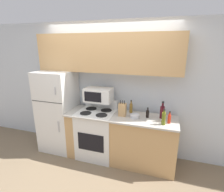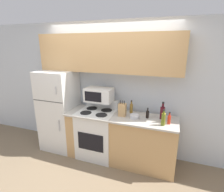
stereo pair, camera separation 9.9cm
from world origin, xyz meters
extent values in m
plane|color=#7F6B51|center=(0.00, 0.00, 0.00)|extent=(12.00, 12.00, 0.00)
cube|color=silver|center=(0.00, 0.67, 1.27)|extent=(8.00, 0.05, 2.55)
cube|color=tan|center=(0.34, 0.28, 0.44)|extent=(1.98, 0.56, 0.88)
cube|color=#BCB7AD|center=(0.34, 0.26, 0.90)|extent=(1.98, 0.60, 0.03)
cube|color=white|center=(-0.99, 0.32, 0.82)|extent=(0.68, 0.63, 1.64)
cube|color=#383838|center=(-0.99, 0.00, 1.11)|extent=(0.66, 0.01, 0.01)
cylinder|color=#B7B7BC|center=(-0.77, -0.01, 1.34)|extent=(0.02, 0.02, 0.14)
cylinder|color=#B7B7BC|center=(-0.77, -0.01, 0.65)|extent=(0.02, 0.02, 0.22)
cube|color=tan|center=(0.00, 0.49, 1.97)|extent=(2.65, 0.31, 0.68)
cube|color=white|center=(-0.13, 0.27, 0.46)|extent=(0.69, 0.56, 0.92)
cube|color=black|center=(-0.13, -0.02, 0.44)|extent=(0.50, 0.01, 0.33)
cube|color=#2D2D2D|center=(-0.13, 0.27, 0.92)|extent=(0.66, 0.54, 0.01)
cube|color=white|center=(-0.13, 0.53, 1.00)|extent=(0.66, 0.06, 0.16)
cylinder|color=black|center=(-0.28, 0.14, 0.93)|extent=(0.21, 0.21, 0.01)
cylinder|color=black|center=(0.03, 0.14, 0.93)|extent=(0.21, 0.21, 0.01)
cylinder|color=black|center=(-0.28, 0.39, 0.93)|extent=(0.21, 0.21, 0.01)
cylinder|color=black|center=(0.03, 0.39, 0.93)|extent=(0.21, 0.21, 0.01)
cube|color=white|center=(-0.12, 0.39, 1.22)|extent=(0.51, 0.30, 0.26)
cube|color=black|center=(-0.17, 0.24, 1.22)|extent=(0.33, 0.01, 0.18)
cube|color=tan|center=(0.37, 0.27, 1.02)|extent=(0.13, 0.10, 0.23)
cylinder|color=black|center=(0.34, 0.26, 1.17)|extent=(0.01, 0.01, 0.06)
cylinder|color=black|center=(0.37, 0.26, 1.17)|extent=(0.01, 0.01, 0.06)
cylinder|color=black|center=(0.41, 0.26, 1.17)|extent=(0.01, 0.01, 0.06)
cylinder|color=silver|center=(0.60, 0.24, 0.94)|extent=(0.15, 0.15, 0.05)
torus|color=silver|center=(0.60, 0.24, 0.97)|extent=(0.17, 0.17, 0.01)
cylinder|color=#5B6619|center=(1.08, 0.12, 1.00)|extent=(0.06, 0.06, 0.18)
cylinder|color=#5B6619|center=(1.08, 0.12, 1.12)|extent=(0.03, 0.03, 0.06)
cylinder|color=black|center=(1.08, 0.12, 1.16)|extent=(0.03, 0.03, 0.02)
cylinder|color=red|center=(1.16, 0.20, 0.98)|extent=(0.05, 0.05, 0.14)
cylinder|color=red|center=(1.16, 0.20, 1.07)|extent=(0.02, 0.02, 0.04)
cylinder|color=black|center=(1.16, 0.20, 1.10)|extent=(0.02, 0.03, 0.02)
cylinder|color=gold|center=(1.08, 0.23, 0.99)|extent=(0.06, 0.06, 0.15)
cylinder|color=gold|center=(1.08, 0.23, 1.09)|extent=(0.03, 0.03, 0.05)
cylinder|color=black|center=(1.08, 0.23, 1.12)|extent=(0.03, 0.03, 0.02)
cylinder|color=black|center=(0.81, 0.32, 0.97)|extent=(0.05, 0.05, 0.13)
cylinder|color=black|center=(0.81, 0.32, 1.06)|extent=(0.02, 0.02, 0.04)
cylinder|color=black|center=(0.81, 0.32, 1.08)|extent=(0.03, 0.03, 0.01)
cylinder|color=olive|center=(0.49, 0.46, 1.00)|extent=(0.06, 0.06, 0.17)
cylinder|color=olive|center=(0.49, 0.46, 1.11)|extent=(0.03, 0.03, 0.05)
cylinder|color=black|center=(0.49, 0.46, 1.14)|extent=(0.03, 0.03, 0.02)
cylinder|color=#470F19|center=(1.05, 0.37, 1.02)|extent=(0.08, 0.08, 0.21)
cylinder|color=#470F19|center=(1.05, 0.37, 1.15)|extent=(0.03, 0.03, 0.07)
cylinder|color=black|center=(1.05, 0.37, 1.20)|extent=(0.04, 0.04, 0.02)
camera|label=1|loc=(1.08, -2.52, 2.12)|focal=28.00mm
camera|label=2|loc=(1.18, -2.49, 2.12)|focal=28.00mm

